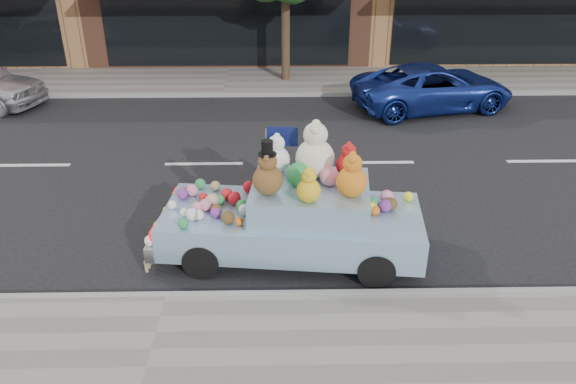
{
  "coord_description": "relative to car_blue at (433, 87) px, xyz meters",
  "views": [
    {
      "loc": [
        1.73,
        -11.89,
        5.47
      ],
      "look_at": [
        1.88,
        -3.83,
        1.25
      ],
      "focal_mm": 35.0,
      "sensor_mm": 36.0,
      "label": 1
    }
  ],
  "objects": [
    {
      "name": "far_sidewalk",
      "position": [
        -6.22,
        2.72,
        -0.58
      ],
      "size": [
        60.0,
        3.0,
        0.12
      ],
      "primitive_type": "cube",
      "color": "gray",
      "rests_on": "ground"
    },
    {
      "name": "car_blue",
      "position": [
        0.0,
        0.0,
        0.0
      ],
      "size": [
        4.98,
        3.13,
        1.28
      ],
      "primitive_type": "imported",
      "rotation": [
        0.0,
        0.0,
        1.8
      ],
      "color": "navy",
      "rests_on": "ground"
    },
    {
      "name": "near_sidewalk",
      "position": [
        -6.22,
        -10.28,
        -0.58
      ],
      "size": [
        60.0,
        3.0,
        0.12
      ],
      "primitive_type": "cube",
      "color": "gray",
      "rests_on": "ground"
    },
    {
      "name": "far_kerb",
      "position": [
        -6.22,
        1.22,
        -0.58
      ],
      "size": [
        60.0,
        0.12,
        0.13
      ],
      "primitive_type": "cube",
      "color": "gray",
      "rests_on": "ground"
    },
    {
      "name": "ground",
      "position": [
        -6.22,
        -3.78,
        -0.64
      ],
      "size": [
        120.0,
        120.0,
        0.0
      ],
      "primitive_type": "plane",
      "color": "black",
      "rests_on": "ground"
    },
    {
      "name": "near_kerb",
      "position": [
        -6.22,
        -8.78,
        -0.58
      ],
      "size": [
        60.0,
        0.12,
        0.13
      ],
      "primitive_type": "cube",
      "color": "gray",
      "rests_on": "ground"
    },
    {
      "name": "art_car",
      "position": [
        -4.23,
        -7.52,
        0.17
      ],
      "size": [
        4.64,
        2.21,
        2.3
      ],
      "rotation": [
        0.0,
        0.0,
        -0.11
      ],
      "color": "black",
      "rests_on": "ground"
    }
  ]
}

